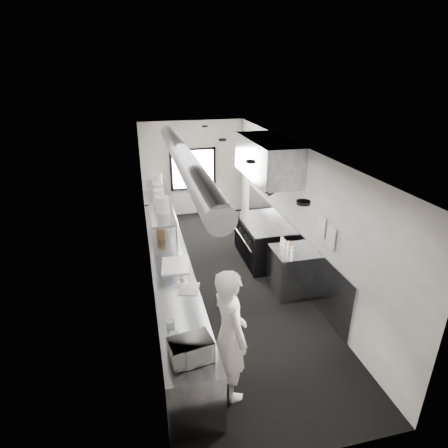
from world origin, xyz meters
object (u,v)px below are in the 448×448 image
pass_shelf (159,201)px  deli_tub_b (170,323)px  microwave (191,350)px  cutting_board (175,265)px  range (261,241)px  plate_stack_c (158,191)px  squeeze_bottle_e (282,241)px  squeeze_bottle_d (284,244)px  plate_stack_b (159,197)px  knife_block (161,234)px  plate_stack_d (157,182)px  deli_tub_a (175,337)px  plate_stack_a (162,204)px  squeeze_bottle_c (288,246)px  squeeze_bottle_b (292,250)px  small_plate (183,283)px  prep_counter (171,280)px  exhaust_hood (267,159)px  line_cook (230,334)px  squeeze_bottle_a (293,254)px  bottle_station (289,271)px

pass_shelf → deli_tub_b: bearing=-92.4°
microwave → cutting_board: 2.34m
range → plate_stack_c: bearing=170.5°
plate_stack_c → squeeze_bottle_e: 2.83m
microwave → cutting_board: size_ratio=0.74×
squeeze_bottle_d → squeeze_bottle_e: size_ratio=0.99×
plate_stack_b → squeeze_bottle_e: bearing=-26.8°
knife_block → plate_stack_d: 1.49m
deli_tub_b → knife_block: knife_block is taller
plate_stack_d → deli_tub_a: bearing=-91.7°
plate_stack_a → squeeze_bottle_c: plate_stack_a is taller
plate_stack_b → squeeze_bottle_c: bearing=-30.6°
plate_stack_a → cutting_board: bearing=-84.2°
plate_stack_d → squeeze_bottle_b: size_ratio=2.01×
deli_tub_b → small_plate: size_ratio=0.67×
prep_counter → small_plate: 0.99m
exhaust_hood → line_cook: exhaust_hood is taller
cutting_board → exhaust_hood: bearing=34.0°
line_cook → knife_block: line_cook is taller
plate_stack_a → plate_stack_b: size_ratio=1.03×
line_cook → squeeze_bottle_d: bearing=-48.2°
prep_counter → deli_tub_b: (-0.18, -1.93, 0.49)m
small_plate → cutting_board: bearing=94.7°
exhaust_hood → knife_block: (-2.34, -0.26, -1.38)m
range → plate_stack_d: bearing=154.9°
squeeze_bottle_b → deli_tub_a: bearing=-142.1°
deli_tub_a → plate_stack_b: 3.52m
squeeze_bottle_a → squeeze_bottle_c: 0.31m
bottle_station → squeeze_bottle_b: squeeze_bottle_b is taller
cutting_board → plate_stack_a: plate_stack_a is taller
range → plate_stack_c: size_ratio=4.96×
range → microwave: bearing=-119.9°
squeeze_bottle_d → bottle_station: bearing=-54.0°
plate_stack_b → squeeze_bottle_b: bearing=-33.7°
microwave → squeeze_bottle_d: microwave is taller
prep_counter → plate_stack_c: (-0.05, 1.57, 1.28)m
knife_block → plate_stack_d: size_ratio=0.64×
deli_tub_a → knife_block: bearing=88.8°
line_cook → microwave: (-0.55, -0.26, 0.09)m
prep_counter → plate_stack_d: bearing=90.7°
exhaust_hood → small_plate: bearing=-135.8°
prep_counter → cutting_board: size_ratio=9.36×
bottle_station → line_cook: 2.81m
deli_tub_a → plate_stack_a: 3.04m
pass_shelf → small_plate: bearing=-86.1°
microwave → small_plate: (0.12, 1.74, -0.13)m
small_plate → line_cook: bearing=-73.7°
prep_counter → range: range is taller
squeeze_bottle_e → prep_counter: bearing=-178.7°
microwave → squeeze_bottle_a: 3.08m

